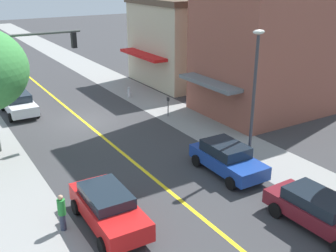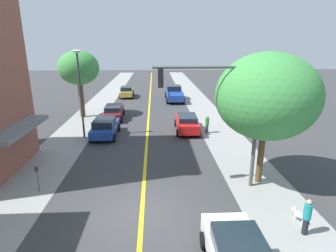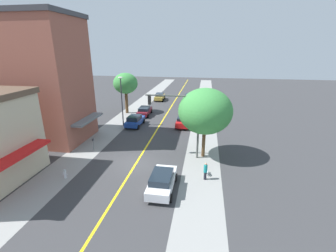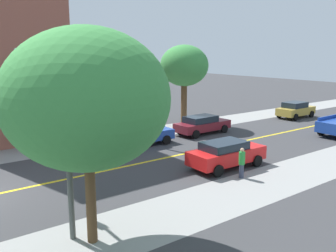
# 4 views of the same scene
# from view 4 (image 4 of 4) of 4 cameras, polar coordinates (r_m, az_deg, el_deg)

# --- Properties ---
(street_tree_left_near) EXTENTS (4.06, 4.06, 6.85)m
(street_tree_left_near) POSITION_cam_4_polar(r_m,az_deg,el_deg) (31.27, 2.53, 9.25)
(street_tree_left_near) COLOR brown
(street_tree_left_near) RESTS_ON ground
(street_tree_right_corner) EXTENTS (5.33, 5.33, 7.14)m
(street_tree_right_corner) POSITION_cam_4_polar(r_m,az_deg,el_deg) (11.84, -12.54, 4.08)
(street_tree_right_corner) COLOR brown
(street_tree_right_corner) RESTS_ON ground
(traffic_light_mast) EXTENTS (5.39, 0.32, 6.91)m
(traffic_light_mast) POSITION_cam_4_polar(r_m,az_deg,el_deg) (13.72, -18.03, 3.66)
(traffic_light_mast) COLOR #474C47
(traffic_light_mast) RESTS_ON ground
(street_lamp) EXTENTS (0.70, 0.36, 7.04)m
(street_lamp) POSITION_cam_4_polar(r_m,az_deg,el_deg) (25.97, -6.74, 7.00)
(street_lamp) COLOR #38383D
(street_lamp) RESTS_ON ground
(red_sedan_right_curb) EXTENTS (2.07, 4.56, 1.49)m
(red_sedan_right_curb) POSITION_cam_4_polar(r_m,az_deg,el_deg) (20.57, 9.01, -4.22)
(red_sedan_right_curb) COLOR red
(red_sedan_right_curb) RESTS_ON ground
(maroon_sedan_left_curb) EXTENTS (2.06, 4.65, 1.42)m
(maroon_sedan_left_curb) POSITION_cam_4_polar(r_m,az_deg,el_deg) (28.60, 5.29, 0.28)
(maroon_sedan_left_curb) COLOR maroon
(maroon_sedan_left_curb) RESTS_ON ground
(blue_sedan_left_curb) EXTENTS (2.10, 4.32, 1.54)m
(blue_sedan_left_curb) POSITION_cam_4_polar(r_m,az_deg,el_deg) (25.16, -4.19, -1.17)
(blue_sedan_left_curb) COLOR #1E429E
(blue_sedan_left_curb) RESTS_ON ground
(gold_sedan_left_curb) EXTENTS (2.06, 4.21, 1.54)m
(gold_sedan_left_curb) POSITION_cam_4_polar(r_m,az_deg,el_deg) (37.36, 19.16, 2.43)
(gold_sedan_left_curb) COLOR #B29338
(gold_sedan_left_curb) RESTS_ON ground
(pedestrian_green_shirt) EXTENTS (0.32, 0.32, 1.57)m
(pedestrian_green_shirt) POSITION_cam_4_polar(r_m,az_deg,el_deg) (19.04, 11.36, -5.51)
(pedestrian_green_shirt) COLOR #33384C
(pedestrian_green_shirt) RESTS_ON ground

